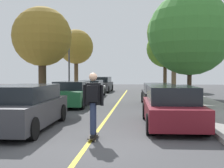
{
  "coord_description": "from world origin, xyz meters",
  "views": [
    {
      "loc": [
        1.32,
        -7.61,
        1.84
      ],
      "look_at": [
        0.01,
        6.26,
        1.32
      ],
      "focal_mm": 46.81,
      "sensor_mm": 36.0,
      "label": 1
    }
  ],
  "objects_px": {
    "streetlamp": "(69,58)",
    "street_tree_left_near": "(76,47)",
    "parked_car_right_nearest": "(171,107)",
    "skateboarder": "(93,100)",
    "parked_car_right_near": "(159,94)",
    "parked_car_left_nearest": "(25,107)",
    "street_tree_right_near": "(174,33)",
    "street_tree_right_far": "(165,49)",
    "skateboard": "(93,136)",
    "parked_car_left_farthest": "(102,84)",
    "street_tree_left_nearest": "(42,37)",
    "parked_car_left_far": "(91,88)",
    "street_tree_right_nearest": "(190,34)",
    "parked_car_left_near": "(72,94)"
  },
  "relations": [
    {
      "from": "street_tree_left_near",
      "to": "street_tree_right_near",
      "type": "height_order",
      "value": "street_tree_right_near"
    },
    {
      "from": "parked_car_left_near",
      "to": "street_tree_left_near",
      "type": "distance_m",
      "value": 9.48
    },
    {
      "from": "parked_car_left_far",
      "to": "street_tree_left_near",
      "type": "distance_m",
      "value": 4.3
    },
    {
      "from": "parked_car_left_far",
      "to": "street_tree_right_near",
      "type": "distance_m",
      "value": 7.97
    },
    {
      "from": "street_tree_left_near",
      "to": "street_tree_right_far",
      "type": "relative_size",
      "value": 0.85
    },
    {
      "from": "street_tree_right_nearest",
      "to": "street_tree_left_nearest",
      "type": "bearing_deg",
      "value": -175.59
    },
    {
      "from": "street_tree_right_near",
      "to": "parked_car_left_near",
      "type": "bearing_deg",
      "value": -129.06
    },
    {
      "from": "parked_car_left_farthest",
      "to": "parked_car_right_near",
      "type": "xyz_separation_m",
      "value": [
        4.84,
        -11.73,
        -0.1
      ]
    },
    {
      "from": "parked_car_left_farthest",
      "to": "parked_car_right_nearest",
      "type": "bearing_deg",
      "value": -75.27
    },
    {
      "from": "street_tree_left_near",
      "to": "street_tree_right_nearest",
      "type": "height_order",
      "value": "street_tree_right_nearest"
    },
    {
      "from": "street_tree_left_near",
      "to": "skateboarder",
      "type": "relative_size",
      "value": 3.1
    },
    {
      "from": "street_tree_left_nearest",
      "to": "street_tree_right_near",
      "type": "bearing_deg",
      "value": 44.57
    },
    {
      "from": "street_tree_right_nearest",
      "to": "parked_car_left_far",
      "type": "bearing_deg",
      "value": 136.92
    },
    {
      "from": "parked_car_left_nearest",
      "to": "parked_car_left_far",
      "type": "height_order",
      "value": "parked_car_left_nearest"
    },
    {
      "from": "parked_car_left_farthest",
      "to": "street_tree_right_near",
      "type": "bearing_deg",
      "value": -36.36
    },
    {
      "from": "parked_car_right_near",
      "to": "street_tree_right_far",
      "type": "bearing_deg",
      "value": 83.75
    },
    {
      "from": "parked_car_left_near",
      "to": "street_tree_left_nearest",
      "type": "height_order",
      "value": "street_tree_left_nearest"
    },
    {
      "from": "parked_car_right_near",
      "to": "street_tree_left_nearest",
      "type": "bearing_deg",
      "value": -170.7
    },
    {
      "from": "parked_car_left_farthest",
      "to": "skateboard",
      "type": "height_order",
      "value": "parked_car_left_farthest"
    },
    {
      "from": "parked_car_right_nearest",
      "to": "street_tree_right_nearest",
      "type": "distance_m",
      "value": 7.25
    },
    {
      "from": "street_tree_left_near",
      "to": "parked_car_right_nearest",
      "type": "bearing_deg",
      "value": -65.64
    },
    {
      "from": "street_tree_left_nearest",
      "to": "skateboarder",
      "type": "bearing_deg",
      "value": -62.38
    },
    {
      "from": "parked_car_left_farthest",
      "to": "street_tree_right_near",
      "type": "distance_m",
      "value": 9.15
    },
    {
      "from": "parked_car_left_nearest",
      "to": "parked_car_right_nearest",
      "type": "height_order",
      "value": "parked_car_left_nearest"
    },
    {
      "from": "parked_car_left_far",
      "to": "parked_car_left_farthest",
      "type": "xyz_separation_m",
      "value": [
        0.0,
        6.1,
        0.09
      ]
    },
    {
      "from": "parked_car_left_farthest",
      "to": "parked_car_right_near",
      "type": "bearing_deg",
      "value": -67.59
    },
    {
      "from": "parked_car_left_far",
      "to": "skateboard",
      "type": "distance_m",
      "value": 14.75
    },
    {
      "from": "parked_car_left_far",
      "to": "streetlamp",
      "type": "height_order",
      "value": "streetlamp"
    },
    {
      "from": "parked_car_left_near",
      "to": "street_tree_left_nearest",
      "type": "distance_m",
      "value": 3.56
    },
    {
      "from": "parked_car_right_near",
      "to": "skateboarder",
      "type": "xyz_separation_m",
      "value": [
        -2.37,
        -8.93,
        0.47
      ]
    },
    {
      "from": "parked_car_left_far",
      "to": "parked_car_right_nearest",
      "type": "distance_m",
      "value": 13.21
    },
    {
      "from": "street_tree_right_nearest",
      "to": "parked_car_right_nearest",
      "type": "bearing_deg",
      "value": -104.84
    },
    {
      "from": "parked_car_right_nearest",
      "to": "skateboard",
      "type": "height_order",
      "value": "parked_car_right_nearest"
    },
    {
      "from": "parked_car_right_nearest",
      "to": "street_tree_right_far",
      "type": "relative_size",
      "value": 0.71
    },
    {
      "from": "streetlamp",
      "to": "street_tree_left_near",
      "type": "bearing_deg",
      "value": 87.29
    },
    {
      "from": "parked_car_left_far",
      "to": "street_tree_left_near",
      "type": "height_order",
      "value": "street_tree_left_near"
    },
    {
      "from": "parked_car_right_near",
      "to": "skateboarder",
      "type": "relative_size",
      "value": 2.59
    },
    {
      "from": "street_tree_right_nearest",
      "to": "streetlamp",
      "type": "xyz_separation_m",
      "value": [
        -8.24,
        5.99,
        -0.99
      ]
    },
    {
      "from": "parked_car_right_nearest",
      "to": "skateboarder",
      "type": "bearing_deg",
      "value": -136.27
    },
    {
      "from": "parked_car_left_near",
      "to": "parked_car_left_farthest",
      "type": "distance_m",
      "value": 12.77
    },
    {
      "from": "streetlamp",
      "to": "skateboarder",
      "type": "bearing_deg",
      "value": -73.77
    },
    {
      "from": "street_tree_right_far",
      "to": "streetlamp",
      "type": "bearing_deg",
      "value": -130.88
    },
    {
      "from": "street_tree_right_nearest",
      "to": "street_tree_right_near",
      "type": "xyz_separation_m",
      "value": [
        -0.0,
        7.39,
        1.06
      ]
    },
    {
      "from": "street_tree_right_nearest",
      "to": "skateboard",
      "type": "xyz_separation_m",
      "value": [
        -4.02,
        -8.46,
        -3.92
      ]
    },
    {
      "from": "parked_car_right_near",
      "to": "skateboard",
      "type": "height_order",
      "value": "parked_car_right_near"
    },
    {
      "from": "street_tree_right_near",
      "to": "skateboarder",
      "type": "distance_m",
      "value": 16.86
    },
    {
      "from": "parked_car_left_nearest",
      "to": "street_tree_right_near",
      "type": "bearing_deg",
      "value": 66.0
    },
    {
      "from": "parked_car_right_near",
      "to": "street_tree_right_near",
      "type": "height_order",
      "value": "street_tree_right_near"
    },
    {
      "from": "parked_car_left_nearest",
      "to": "parked_car_right_near",
      "type": "relative_size",
      "value": 1.03
    },
    {
      "from": "street_tree_left_nearest",
      "to": "streetlamp",
      "type": "height_order",
      "value": "street_tree_left_nearest"
    }
  ]
}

